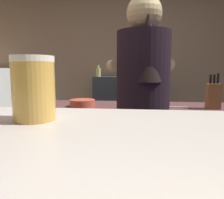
{
  "coord_description": "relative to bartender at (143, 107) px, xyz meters",
  "views": [
    {
      "loc": [
        0.15,
        -1.33,
        1.19
      ],
      "look_at": [
        0.08,
        -0.75,
        1.12
      ],
      "focal_mm": 35.52,
      "sensor_mm": 36.0,
      "label": 1
    }
  ],
  "objects": [
    {
      "name": "wall_back",
      "position": [
        -0.19,
        2.1,
        0.39
      ],
      "size": [
        5.2,
        0.1,
        2.7
      ],
      "primitive_type": "cube",
      "color": "#977B63",
      "rests_on": "ground"
    },
    {
      "name": "prep_counter",
      "position": [
        0.16,
        0.45,
        -0.51
      ],
      "size": [
        2.1,
        0.6,
        0.89
      ],
      "primitive_type": "cube",
      "color": "brown",
      "rests_on": "ground"
    },
    {
      "name": "back_shelf",
      "position": [
        -0.17,
        1.82,
        -0.41
      ],
      "size": [
        0.97,
        0.36,
        1.1
      ],
      "primitive_type": "cube",
      "color": "#313840",
      "rests_on": "ground"
    },
    {
      "name": "bartender",
      "position": [
        0.0,
        0.0,
        0.0
      ],
      "size": [
        0.48,
        0.54,
        1.65
      ],
      "rotation": [
        0.0,
        0.0,
        1.78
      ],
      "color": "#322833",
      "rests_on": "ground"
    },
    {
      "name": "knife_block",
      "position": [
        0.56,
        0.38,
        0.04
      ],
      "size": [
        0.1,
        0.08,
        0.28
      ],
      "color": "brown",
      "rests_on": "prep_counter"
    },
    {
      "name": "mixing_bowl",
      "position": [
        -0.5,
        0.39,
        -0.04
      ],
      "size": [
        0.21,
        0.21,
        0.06
      ],
      "primitive_type": "cylinder",
      "color": "#C55138",
      "rests_on": "prep_counter"
    },
    {
      "name": "chefs_knife",
      "position": [
        0.28,
        0.4,
        -0.06
      ],
      "size": [
        0.24,
        0.04,
        0.01
      ],
      "primitive_type": "cube",
      "rotation": [
        0.0,
        0.0,
        0.05
      ],
      "color": "silver",
      "rests_on": "prep_counter"
    },
    {
      "name": "pint_glass_far",
      "position": [
        -0.24,
        -1.02,
        0.2
      ],
      "size": [
        0.08,
        0.08,
        0.12
      ],
      "color": "gold",
      "rests_on": "bar_counter"
    },
    {
      "name": "bottle_hot_sauce",
      "position": [
        0.22,
        1.81,
        0.23
      ],
      "size": [
        0.07,
        0.07,
        0.23
      ],
      "color": "#428D2D",
      "rests_on": "back_shelf"
    },
    {
      "name": "bottle_soy",
      "position": [
        -0.59,
        1.74,
        0.22
      ],
      "size": [
        0.07,
        0.07,
        0.19
      ],
      "color": "#CFCD77",
      "rests_on": "back_shelf"
    }
  ]
}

